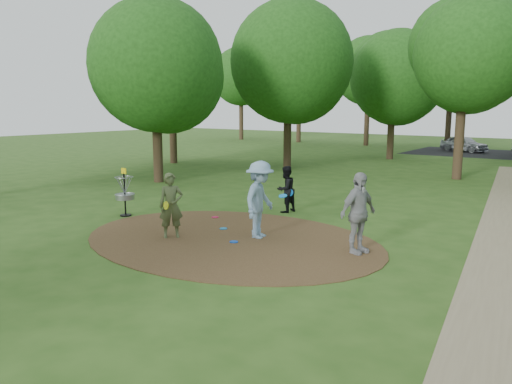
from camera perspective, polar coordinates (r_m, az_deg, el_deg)
The scene contains 13 objects.
ground at distance 13.23m, azimuth -3.04°, elevation -5.42°, with size 100.00×100.00×0.00m, color #2D5119.
dirt_clearing at distance 13.23m, azimuth -3.04°, elevation -5.38°, with size 8.40×8.40×0.02m, color #47301C.
parking_lot at distance 40.55m, azimuth 27.07°, elevation 3.82°, with size 14.00×8.00×0.01m, color black.
player_observer_with_disc at distance 13.36m, azimuth -9.67°, elevation -1.55°, with size 0.73×0.76×1.75m.
player_throwing_with_disc at distance 13.14m, azimuth 0.46°, elevation -0.90°, with size 1.31×1.45×2.06m.
player_walking_with_disc at distance 16.44m, azimuth 3.42°, elevation 0.32°, with size 0.70×0.83×1.54m.
player_waiting_with_disc at distance 11.99m, azimuth 11.59°, elevation -2.40°, with size 0.78×1.23×1.95m.
disc_ground_cyan at distance 14.26m, azimuth -3.75°, elevation -4.19°, with size 0.22×0.22×0.02m, color #1778BC.
disc_ground_blue at distance 12.88m, azimuth -2.55°, elevation -5.70°, with size 0.22×0.22×0.02m, color #0B41BF.
disc_ground_red at distance 15.72m, azimuth -4.69°, elevation -2.88°, with size 0.22×0.22×0.02m, color #D1144B.
car_left at distance 41.63m, azimuth 22.68°, elevation 5.10°, with size 1.45×3.60×1.23m, color #AAABB2.
disc_golf_basket at distance 16.37m, azimuth -14.80°, elevation 0.35°, with size 0.63×0.63×1.54m.
tree_ring at distance 21.75m, azimuth 19.19°, elevation 14.16°, with size 37.69×45.94×9.78m.
Camera 1 is at (8.00, -9.95, 3.47)m, focal length 35.00 mm.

